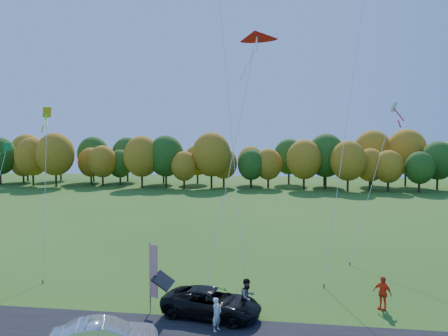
# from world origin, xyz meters

# --- Properties ---
(ground) EXTENTS (160.00, 160.00, 0.00)m
(ground) POSITION_xyz_m (0.00, 0.00, 0.00)
(ground) COLOR #265A17
(tree_line) EXTENTS (116.00, 12.00, 10.00)m
(tree_line) POSITION_xyz_m (0.00, 55.00, 0.00)
(tree_line) COLOR #1E4711
(tree_line) RESTS_ON ground
(black_suv) EXTENTS (5.35, 3.25, 1.39)m
(black_suv) POSITION_xyz_m (0.34, -0.80, 0.69)
(black_suv) COLOR black
(black_suv) RESTS_ON ground
(person_tailgate_a) EXTENTS (0.58, 0.67, 1.56)m
(person_tailgate_a) POSITION_xyz_m (0.84, -2.37, 0.78)
(person_tailgate_a) COLOR silver
(person_tailgate_a) RESTS_ON ground
(person_tailgate_b) EXTENTS (1.12, 1.13, 1.84)m
(person_tailgate_b) POSITION_xyz_m (2.09, -0.32, 0.92)
(person_tailgate_b) COLOR gray
(person_tailgate_b) RESTS_ON ground
(person_east) EXTENTS (1.05, 1.00, 1.75)m
(person_east) POSITION_xyz_m (9.01, 1.34, 0.88)
(person_east) COLOR #F73A17
(person_east) RESTS_ON ground
(feather_flag) EXTENTS (0.47, 0.20, 3.64)m
(feather_flag) POSITION_xyz_m (-2.70, -0.80, 2.22)
(feather_flag) COLOR #999999
(feather_flag) RESTS_ON ground
(kite_delta_blue) EXTENTS (5.54, 12.53, 28.71)m
(kite_delta_blue) POSITION_xyz_m (-0.32, 9.10, 13.84)
(kite_delta_blue) COLOR #4C3F33
(kite_delta_blue) RESTS_ON ground
(kite_parafoil_orange) EXTENTS (6.62, 11.65, 29.45)m
(kite_parafoil_orange) POSITION_xyz_m (8.71, 9.87, 14.55)
(kite_parafoil_orange) COLOR #4C3F33
(kite_parafoil_orange) RESTS_ON ground
(kite_delta_red) EXTENTS (3.72, 9.82, 17.86)m
(kite_delta_red) POSITION_xyz_m (0.75, 5.99, 8.69)
(kite_delta_red) COLOR #4C3F33
(kite_delta_red) RESTS_ON ground
(kite_diamond_yellow) EXTENTS (2.85, 5.47, 11.50)m
(kite_diamond_yellow) POSITION_xyz_m (-11.91, 5.06, 5.54)
(kite_diamond_yellow) COLOR #4C3F33
(kite_diamond_yellow) RESTS_ON ground
(kite_diamond_white) EXTENTS (4.76, 6.56, 12.20)m
(kite_diamond_white) POSITION_xyz_m (10.54, 12.23, 5.83)
(kite_diamond_white) COLOR #4C3F33
(kite_diamond_white) RESTS_ON ground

